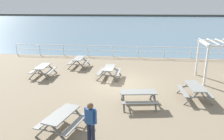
# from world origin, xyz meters

# --- Properties ---
(ground_plane) EXTENTS (30.00, 24.00, 0.20)m
(ground_plane) POSITION_xyz_m (0.00, 0.00, -0.10)
(ground_plane) COLOR gray
(sea_band) EXTENTS (142.00, 90.00, 0.01)m
(sea_band) POSITION_xyz_m (0.00, 52.75, 0.00)
(sea_band) COLOR slate
(sea_band) RESTS_ON ground
(distant_shoreline) EXTENTS (142.00, 6.00, 1.80)m
(distant_shoreline) POSITION_xyz_m (0.00, 95.75, 0.00)
(distant_shoreline) COLOR #4C4C47
(distant_shoreline) RESTS_ON ground
(seaward_railing) EXTENTS (23.07, 0.07, 1.08)m
(seaward_railing) POSITION_xyz_m (0.00, 7.75, 0.77)
(seaward_railing) COLOR white
(seaward_railing) RESTS_ON ground
(picnic_table_near_left) EXTENTS (1.62, 1.87, 0.80)m
(picnic_table_near_left) POSITION_xyz_m (-0.83, 1.08, 0.58)
(picnic_table_near_left) COLOR gray
(picnic_table_near_left) RESTS_ON ground
(picnic_table_near_right) EXTENTS (1.89, 2.11, 0.80)m
(picnic_table_near_right) POSITION_xyz_m (-1.92, -5.87, 0.58)
(picnic_table_near_right) COLOR gray
(picnic_table_near_right) RESTS_ON ground
(picnic_table_mid_centre) EXTENTS (2.00, 1.77, 0.80)m
(picnic_table_mid_centre) POSITION_xyz_m (1.18, -3.20, 0.58)
(picnic_table_mid_centre) COLOR gray
(picnic_table_mid_centre) RESTS_ON ground
(picnic_table_far_left) EXTENTS (1.55, 1.80, 0.80)m
(picnic_table_far_left) POSITION_xyz_m (-3.69, 3.60, 0.58)
(picnic_table_far_left) COLOR gray
(picnic_table_far_left) RESTS_ON ground
(picnic_table_far_right) EXTENTS (1.61, 1.86, 0.80)m
(picnic_table_far_right) POSITION_xyz_m (-5.66, 0.93, 0.58)
(picnic_table_far_right) COLOR gray
(picnic_table_far_right) RESTS_ON ground
(picnic_table_seaward) EXTENTS (1.63, 1.88, 0.80)m
(picnic_table_seaward) POSITION_xyz_m (4.24, -2.02, 0.58)
(picnic_table_seaward) COLOR gray
(picnic_table_seaward) RESTS_ON ground
(visitor) EXTENTS (0.49, 0.34, 1.66)m
(visitor) POSITION_xyz_m (-0.58, -6.61, 0.95)
(visitor) COLOR #1E2338
(visitor) RESTS_ON ground
(lattice_pergola) EXTENTS (2.49, 2.61, 2.70)m
(lattice_pergola) POSITION_xyz_m (6.57, 1.35, 2.00)
(lattice_pergola) COLOR white
(lattice_pergola) RESTS_ON ground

